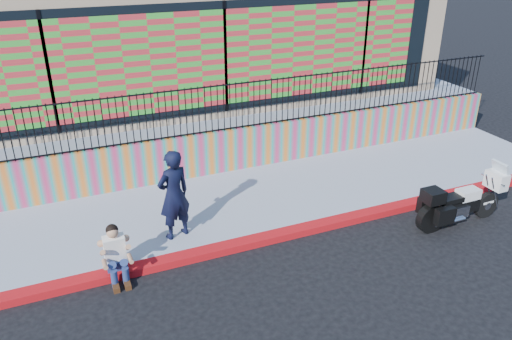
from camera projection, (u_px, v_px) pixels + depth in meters
ground at (296, 234)px, 10.44m from camera, size 90.00×90.00×0.00m
red_curb at (296, 231)px, 10.41m from camera, size 16.00×0.30×0.15m
sidewalk at (264, 197)px, 11.79m from camera, size 16.00×3.00×0.15m
mural_wall at (239, 148)px, 12.85m from camera, size 16.00×0.20×1.10m
metal_fence at (238, 106)px, 12.36m from camera, size 15.80×0.04×1.20m
elevated_platform at (185, 98)px, 17.13m from camera, size 16.00×10.00×1.25m
storefront_building at (182, 20)px, 15.83m from camera, size 14.00×8.06×4.00m
police_motorcycle at (459, 202)px, 10.59m from camera, size 2.11×0.70×1.31m
police_officer at (174, 195)px, 9.74m from camera, size 0.78×0.63×1.87m
seated_man at (117, 259)px, 8.88m from camera, size 0.54×0.71×1.06m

